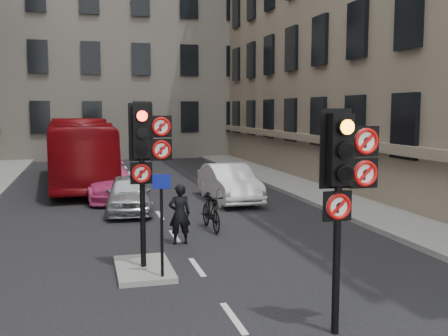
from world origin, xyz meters
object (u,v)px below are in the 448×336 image
car_silver (129,194)px  bus_red (78,152)px  info_sign (162,211)px  car_pink (110,182)px  motorcyclist (180,214)px  signal_far (146,149)px  car_white (229,183)px  signal_near (344,173)px  motorcycle (211,212)px

car_silver → bus_red: (-1.75, 7.31, 0.92)m
bus_red → info_sign: 15.10m
car_pink → motorcyclist: motorcyclist is taller
signal_far → car_silver: bearing=88.6°
car_white → car_silver: bearing=-164.8°
signal_far → bus_red: bearing=96.4°
car_pink → car_silver: bearing=-82.4°
signal_near → car_silver: signal_near is taller
signal_far → info_sign: signal_far is taller
info_sign → motorcycle: bearing=78.6°
motorcyclist → car_silver: bearing=-80.1°
car_pink → motorcycle: (2.62, -6.27, -0.12)m
car_silver → motorcyclist: size_ratio=2.34×
signal_near → motorcycle: signal_near is taller
car_pink → motorcycle: size_ratio=2.54×
signal_far → car_pink: (-0.33, 9.78, -2.04)m
signal_near → motorcycle: (-0.32, 7.51, -2.04)m
signal_far → motorcyclist: signal_far is taller
motorcycle → info_sign: info_sign is taller
bus_red → motorcyclist: 12.36m
signal_near → signal_far: signal_far is taller
signal_far → car_white: signal_far is taller
car_silver → bus_red: size_ratio=0.34×
motorcycle → motorcyclist: 1.82m
signal_near → motorcycle: 7.79m
signal_far → motorcyclist: 3.07m
motorcyclist → info_sign: info_sign is taller
signal_far → car_white: bearing=63.0°
car_silver → car_white: (3.93, 1.19, 0.07)m
motorcycle → signal_far: bearing=-125.4°
signal_near → motorcyclist: (-1.49, 6.14, -1.78)m
car_white → motorcycle: size_ratio=2.39×
motorcyclist → motorcycle: bearing=-132.0°
car_white → car_pink: size_ratio=0.94×
car_white → info_sign: 9.72m
bus_red → car_pink: bearing=-77.4°
signal_near → motorcycle: bearing=92.4°
signal_far → motorcyclist: size_ratio=2.22×
car_pink → info_sign: size_ratio=2.15×
bus_red → motorcyclist: size_ratio=6.98×
car_white → car_pink: bearing=157.3°
signal_near → info_sign: size_ratio=1.67×
car_silver → car_white: bearing=21.7°
bus_red → motorcycle: bus_red is taller
car_silver → motorcycle: size_ratio=2.09×
car_pink → info_sign: info_sign is taller
signal_far → car_silver: signal_far is taller
car_silver → motorcyclist: bearing=-73.9°
signal_far → car_pink: bearing=91.9°
signal_near → car_white: size_ratio=0.83×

